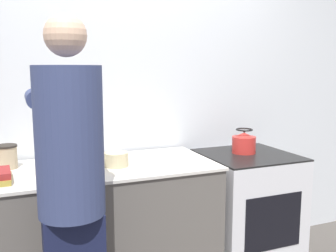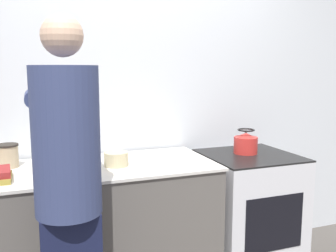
{
  "view_description": "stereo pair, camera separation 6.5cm",
  "coord_description": "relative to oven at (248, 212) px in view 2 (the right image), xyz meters",
  "views": [
    {
      "loc": [
        -0.81,
        -1.99,
        1.53
      ],
      "look_at": [
        0.09,
        0.24,
        1.17
      ],
      "focal_mm": 40.0,
      "sensor_mm": 36.0,
      "label": 1
    },
    {
      "loc": [
        -0.75,
        -2.01,
        1.53
      ],
      "look_at": [
        0.09,
        0.24,
        1.17
      ],
      "focal_mm": 40.0,
      "sensor_mm": 36.0,
      "label": 2
    }
  ],
  "objects": [
    {
      "name": "canister_jar",
      "position": [
        -1.67,
        0.18,
        0.54
      ],
      "size": [
        0.14,
        0.14,
        0.15
      ],
      "color": "tan",
      "rests_on": "counter"
    },
    {
      "name": "bowl_prep",
      "position": [
        -1.02,
        -0.03,
        0.51
      ],
      "size": [
        0.16,
        0.16,
        0.09
      ],
      "color": "#C6B789",
      "rests_on": "counter"
    },
    {
      "name": "cutting_board",
      "position": [
        -1.33,
        -0.11,
        0.47
      ],
      "size": [
        0.36,
        0.18,
        0.02
      ],
      "color": "silver",
      "rests_on": "counter"
    },
    {
      "name": "wall_back",
      "position": [
        -0.78,
        0.42,
        0.85
      ],
      "size": [
        8.0,
        0.05,
        2.6
      ],
      "color": "silver",
      "rests_on": "ground_plane"
    },
    {
      "name": "kettle",
      "position": [
        -0.01,
        0.05,
        0.53
      ],
      "size": [
        0.18,
        0.18,
        0.18
      ],
      "color": "red",
      "rests_on": "oven"
    },
    {
      "name": "counter",
      "position": [
        -1.13,
        0.02,
        0.01
      ],
      "size": [
        1.52,
        0.71,
        0.92
      ],
      "color": "#5B5651",
      "rests_on": "ground_plane"
    },
    {
      "name": "oven",
      "position": [
        0.0,
        0.0,
        0.0
      ],
      "size": [
        0.66,
        0.65,
        0.9
      ],
      "color": "silver",
      "rests_on": "ground_plane"
    },
    {
      "name": "person",
      "position": [
        -1.37,
        -0.54,
        0.52
      ],
      "size": [
        0.36,
        0.59,
        1.78
      ],
      "color": "#151A36",
      "rests_on": "ground_plane"
    },
    {
      "name": "knife",
      "position": [
        -1.38,
        -0.12,
        0.49
      ],
      "size": [
        0.24,
        0.06,
        0.01
      ],
      "rotation": [
        0.0,
        0.0,
        0.11
      ],
      "color": "silver",
      "rests_on": "cutting_board"
    }
  ]
}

